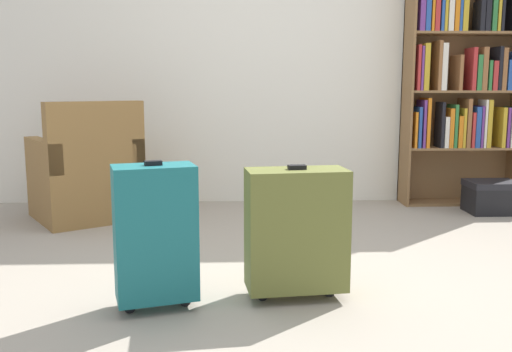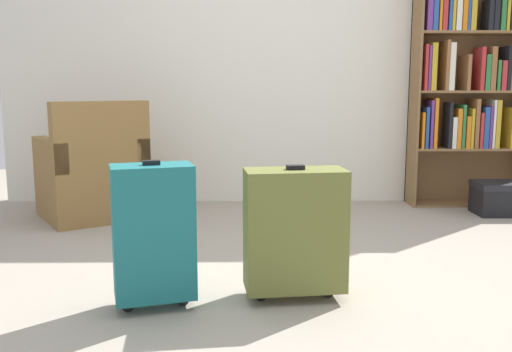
{
  "view_description": "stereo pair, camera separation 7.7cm",
  "coord_description": "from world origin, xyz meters",
  "px_view_note": "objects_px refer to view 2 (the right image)",
  "views": [
    {
      "loc": [
        -0.26,
        -2.8,
        1.01
      ],
      "look_at": [
        -0.15,
        0.06,
        0.55
      ],
      "focal_mm": 39.58,
      "sensor_mm": 36.0,
      "label": 1
    },
    {
      "loc": [
        -0.18,
        -2.8,
        1.01
      ],
      "look_at": [
        -0.15,
        0.06,
        0.55
      ],
      "focal_mm": 39.58,
      "sensor_mm": 36.0,
      "label": 2
    }
  ],
  "objects_px": {
    "armchair": "(93,177)",
    "storage_box": "(500,197)",
    "bookshelf": "(471,80)",
    "suitcase_teal": "(153,232)",
    "suitcase_olive": "(295,230)",
    "mug": "(158,217)"
  },
  "relations": [
    {
      "from": "armchair",
      "to": "storage_box",
      "type": "distance_m",
      "value": 3.19
    },
    {
      "from": "bookshelf",
      "to": "suitcase_teal",
      "type": "relative_size",
      "value": 2.79
    },
    {
      "from": "armchair",
      "to": "suitcase_olive",
      "type": "bearing_deg",
      "value": -50.1
    },
    {
      "from": "armchair",
      "to": "suitcase_olive",
      "type": "height_order",
      "value": "armchair"
    },
    {
      "from": "bookshelf",
      "to": "storage_box",
      "type": "distance_m",
      "value": 1.0
    },
    {
      "from": "storage_box",
      "to": "suitcase_teal",
      "type": "relative_size",
      "value": 0.57
    },
    {
      "from": "bookshelf",
      "to": "suitcase_olive",
      "type": "xyz_separation_m",
      "value": [
        -1.63,
        -2.15,
        -0.72
      ]
    },
    {
      "from": "bookshelf",
      "to": "suitcase_teal",
      "type": "bearing_deg",
      "value": -135.23
    },
    {
      "from": "bookshelf",
      "to": "suitcase_olive",
      "type": "height_order",
      "value": "bookshelf"
    },
    {
      "from": "bookshelf",
      "to": "mug",
      "type": "distance_m",
      "value": 2.8
    },
    {
      "from": "armchair",
      "to": "mug",
      "type": "bearing_deg",
      "value": -20.63
    },
    {
      "from": "mug",
      "to": "suitcase_olive",
      "type": "distance_m",
      "value": 1.77
    },
    {
      "from": "suitcase_olive",
      "to": "mug",
      "type": "bearing_deg",
      "value": 120.89
    },
    {
      "from": "bookshelf",
      "to": "mug",
      "type": "bearing_deg",
      "value": -165.39
    },
    {
      "from": "mug",
      "to": "storage_box",
      "type": "bearing_deg",
      "value": 5.9
    },
    {
      "from": "bookshelf",
      "to": "suitcase_olive",
      "type": "relative_size",
      "value": 2.95
    },
    {
      "from": "armchair",
      "to": "suitcase_teal",
      "type": "relative_size",
      "value": 1.41
    },
    {
      "from": "mug",
      "to": "storage_box",
      "type": "xyz_separation_m",
      "value": [
        2.66,
        0.28,
        0.09
      ]
    },
    {
      "from": "suitcase_teal",
      "to": "mug",
      "type": "bearing_deg",
      "value": 98.74
    },
    {
      "from": "bookshelf",
      "to": "armchair",
      "type": "bearing_deg",
      "value": -171.36
    },
    {
      "from": "bookshelf",
      "to": "storage_box",
      "type": "height_order",
      "value": "bookshelf"
    },
    {
      "from": "armchair",
      "to": "suitcase_teal",
      "type": "distance_m",
      "value": 1.96
    }
  ]
}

